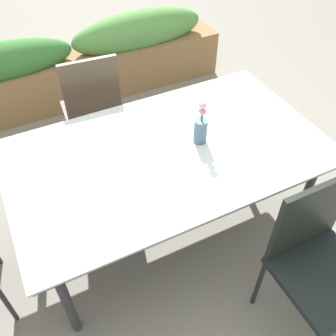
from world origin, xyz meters
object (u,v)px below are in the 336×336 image
(flower_vase, at_px, (201,127))
(dining_table, at_px, (168,157))
(chair_far_side, at_px, (92,107))
(planter_box, at_px, (77,66))
(chair_near_right, at_px, (318,257))

(flower_vase, bearing_deg, dining_table, 177.63)
(chair_far_side, distance_m, planter_box, 1.01)
(flower_vase, height_order, planter_box, flower_vase)
(chair_near_right, xyz_separation_m, planter_box, (-0.49, 2.76, -0.19))
(chair_far_side, relative_size, planter_box, 0.33)
(flower_vase, bearing_deg, chair_far_side, 115.01)
(dining_table, distance_m, flower_vase, 0.27)
(chair_near_right, bearing_deg, dining_table, -64.21)
(dining_table, height_order, chair_near_right, chair_near_right)
(chair_far_side, xyz_separation_m, planter_box, (0.14, 0.98, -0.19))
(chair_near_right, relative_size, planter_box, 0.32)
(chair_far_side, height_order, planter_box, chair_far_side)
(chair_near_right, height_order, planter_box, chair_near_right)
(chair_far_side, relative_size, flower_vase, 3.53)
(flower_vase, bearing_deg, chair_near_right, -76.44)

